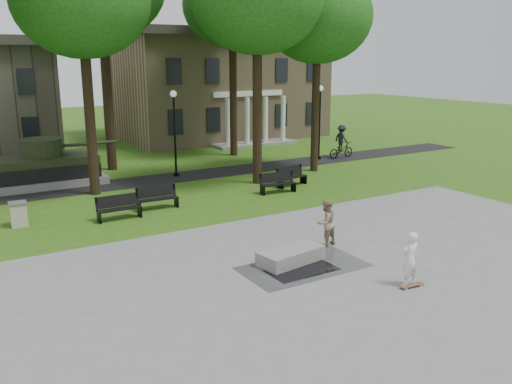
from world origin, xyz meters
TOP-DOWN VIEW (x-y plane):
  - ground at (0.00, 0.00)m, footprint 120.00×120.00m
  - plaza at (0.00, -5.00)m, footprint 22.00×16.00m
  - footpath at (0.00, 12.00)m, footprint 44.00×2.60m
  - building_right at (10.00, 26.00)m, footprint 17.00×12.00m
  - tree_1 at (-4.50, 10.50)m, footprint 6.20×6.20m
  - tree_3 at (8.00, 9.50)m, footprint 6.00×6.00m
  - tree_5 at (6.50, 16.50)m, footprint 6.40×6.40m
  - lamp_mid at (0.50, 12.30)m, footprint 0.36×0.36m
  - lamp_right at (10.50, 12.30)m, footprint 0.36×0.36m
  - tank_monument at (-6.46, 14.00)m, footprint 7.45×3.40m
  - puddle at (-1.64, -2.63)m, footprint 2.20×1.20m
  - concrete_block at (-1.55, -1.89)m, footprint 2.33×1.32m
  - skateboard at (0.32, -5.30)m, footprint 0.80×0.28m
  - skateboarder at (0.33, -5.15)m, footprint 0.60×0.40m
  - friend_watching at (0.41, -1.18)m, footprint 0.91×0.76m
  - cyclist at (12.05, 11.91)m, footprint 2.02×1.15m
  - park_bench_0 at (-4.80, 5.79)m, footprint 1.81×0.54m
  - park_bench_1 at (-2.87, 6.49)m, footprint 1.82×0.60m
  - park_bench_2 at (3.23, 6.17)m, footprint 1.84×0.71m
  - park_bench_3 at (4.68, 7.07)m, footprint 1.85×0.85m
  - trash_bin at (-8.44, 6.93)m, footprint 0.70×0.70m

SIDE VIEW (x-z plane):
  - ground at x=0.00m, z-range 0.00..0.00m
  - footpath at x=0.00m, z-range 0.00..0.01m
  - plaza at x=0.00m, z-range 0.00..0.02m
  - puddle at x=-1.64m, z-range 0.02..0.02m
  - skateboard at x=0.32m, z-range 0.02..0.09m
  - concrete_block at x=-1.55m, z-range 0.02..0.47m
  - trash_bin at x=-8.44m, z-range 0.01..0.97m
  - park_bench_0 at x=-4.80m, z-range 0.02..1.02m
  - park_bench_1 at x=-2.87m, z-range 0.02..1.02m
  - park_bench_2 at x=3.23m, z-range 0.02..1.02m
  - park_bench_3 at x=4.68m, z-range 0.02..1.02m
  - skateboarder at x=0.33m, z-range 0.02..1.64m
  - friend_watching at x=0.41m, z-range 0.02..1.69m
  - tank_monument at x=-6.46m, z-range -0.34..2.06m
  - cyclist at x=12.05m, z-range -0.20..1.98m
  - lamp_mid at x=0.50m, z-range 0.43..5.16m
  - lamp_right at x=10.50m, z-range 0.43..5.16m
  - building_right at x=10.00m, z-range 0.04..8.64m
  - tree_3 at x=8.00m, z-range 3.00..14.19m
  - tree_1 at x=-4.50m, z-range 3.14..14.77m
  - tree_5 at x=6.50m, z-range 3.45..15.89m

